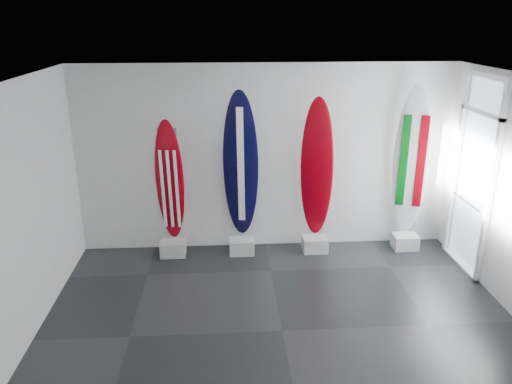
{
  "coord_description": "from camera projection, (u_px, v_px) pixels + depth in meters",
  "views": [
    {
      "loc": [
        -0.67,
        -5.21,
        3.65
      ],
      "look_at": [
        -0.23,
        1.4,
        1.33
      ],
      "focal_mm": 35.16,
      "sensor_mm": 36.0,
      "label": 1
    }
  ],
  "objects": [
    {
      "name": "wall_left",
      "position": [
        12.0,
        225.0,
        5.47
      ],
      "size": [
        0.0,
        5.0,
        5.0
      ],
      "primitive_type": "plane",
      "rotation": [
        1.57,
        0.0,
        1.57
      ],
      "color": "silver",
      "rests_on": "ground"
    },
    {
      "name": "surfboard_italy",
      "position": [
        411.0,
        161.0,
        7.95
      ],
      "size": [
        0.59,
        0.36,
        2.48
      ],
      "primitive_type": "ellipsoid",
      "rotation": [
        0.05,
        0.0,
        -0.31
      ],
      "color": "white",
      "rests_on": "display_block_italy"
    },
    {
      "name": "wall_front",
      "position": [
        330.0,
        361.0,
        3.3
      ],
      "size": [
        6.0,
        0.0,
        6.0
      ],
      "primitive_type": "plane",
      "rotation": [
        -1.57,
        0.0,
        0.0
      ],
      "color": "silver",
      "rests_on": "ground"
    },
    {
      "name": "glass_door",
      "position": [
        473.0,
        177.0,
        7.33
      ],
      "size": [
        0.12,
        1.16,
        2.85
      ],
      "primitive_type": null,
      "color": "white",
      "rests_on": "floor"
    },
    {
      "name": "surfboard_usa",
      "position": [
        170.0,
        181.0,
        7.8
      ],
      "size": [
        0.48,
        0.29,
        1.98
      ],
      "primitive_type": "ellipsoid",
      "rotation": [
        0.07,
        0.0,
        -0.16
      ],
      "color": "#97020E",
      "rests_on": "display_block_usa"
    },
    {
      "name": "wall_outlet",
      "position": [
        117.0,
        229.0,
        8.22
      ],
      "size": [
        0.09,
        0.02,
        0.13
      ],
      "primitive_type": "cube",
      "color": "silver",
      "rests_on": "wall_back"
    },
    {
      "name": "surfboard_swiss",
      "position": [
        317.0,
        169.0,
        7.89
      ],
      "size": [
        0.57,
        0.39,
        2.3
      ],
      "primitive_type": "ellipsoid",
      "rotation": [
        0.07,
        0.0,
        -0.32
      ],
      "color": "#97020E",
      "rests_on": "display_block_swiss"
    },
    {
      "name": "display_block_swiss",
      "position": [
        315.0,
        244.0,
        8.22
      ],
      "size": [
        0.4,
        0.3,
        0.24
      ],
      "primitive_type": "cube",
      "color": "silver",
      "rests_on": "floor"
    },
    {
      "name": "ceiling",
      "position": [
        287.0,
        83.0,
        5.16
      ],
      "size": [
        6.0,
        6.0,
        0.0
      ],
      "primitive_type": "plane",
      "rotation": [
        3.14,
        0.0,
        0.0
      ],
      "color": "white",
      "rests_on": "wall_back"
    },
    {
      "name": "floor",
      "position": [
        282.0,
        331.0,
        6.15
      ],
      "size": [
        6.0,
        6.0,
        0.0
      ],
      "primitive_type": "plane",
      "color": "black",
      "rests_on": "ground"
    },
    {
      "name": "display_block_navy",
      "position": [
        242.0,
        246.0,
        8.14
      ],
      "size": [
        0.4,
        0.3,
        0.24
      ],
      "primitive_type": "cube",
      "color": "silver",
      "rests_on": "floor"
    },
    {
      "name": "display_block_italy",
      "position": [
        405.0,
        242.0,
        8.31
      ],
      "size": [
        0.4,
        0.3,
        0.24
      ],
      "primitive_type": "cube",
      "color": "silver",
      "rests_on": "floor"
    },
    {
      "name": "display_block_usa",
      "position": [
        173.0,
        248.0,
        8.07
      ],
      "size": [
        0.4,
        0.3,
        0.24
      ],
      "primitive_type": "cube",
      "color": "silver",
      "rests_on": "floor"
    },
    {
      "name": "surfboard_navy",
      "position": [
        241.0,
        166.0,
        7.8
      ],
      "size": [
        0.6,
        0.46,
        2.43
      ],
      "primitive_type": "ellipsoid",
      "rotation": [
        0.13,
        0.0,
        -0.13
      ],
      "color": "black",
      "rests_on": "display_block_navy"
    },
    {
      "name": "wall_back",
      "position": [
        266.0,
        159.0,
        8.01
      ],
      "size": [
        6.0,
        0.0,
        6.0
      ],
      "primitive_type": "plane",
      "rotation": [
        1.57,
        0.0,
        0.0
      ],
      "color": "silver",
      "rests_on": "ground"
    }
  ]
}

